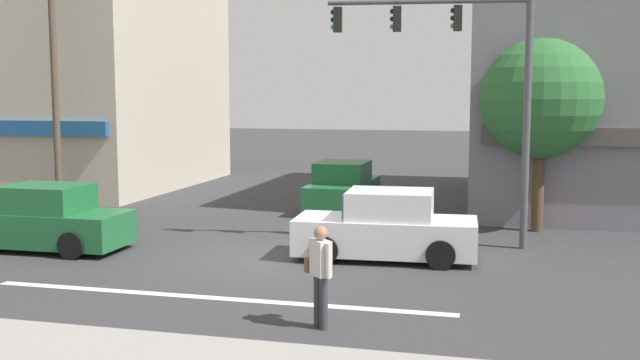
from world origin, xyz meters
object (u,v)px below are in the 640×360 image
traffic_light_mast (472,71)px  sedan_crossing_rightbound (386,228)px  sedan_approaching_near (44,220)px  pedestrian_foreground_with_bag (320,270)px  utility_pole_near_left (54,71)px  street_tree (541,99)px  sedan_crossing_center (343,188)px

traffic_light_mast → sedan_crossing_rightbound: 4.38m
sedan_crossing_rightbound → sedan_approaching_near: size_ratio=1.02×
traffic_light_mast → pedestrian_foreground_with_bag: traffic_light_mast is taller
utility_pole_near_left → sedan_approaching_near: bearing=-59.6°
street_tree → pedestrian_foreground_with_bag: bearing=-110.7°
traffic_light_mast → sedan_crossing_center: size_ratio=1.51×
utility_pole_near_left → sedan_crossing_rightbound: bearing=-21.7°
street_tree → sedan_crossing_rightbound: (-3.46, -4.46, -2.90)m
utility_pole_near_left → sedan_approaching_near: 7.47m
utility_pole_near_left → sedan_crossing_rightbound: size_ratio=2.06×
sedan_crossing_rightbound → pedestrian_foreground_with_bag: 5.28m
street_tree → sedan_crossing_rightbound: bearing=-127.8°
sedan_approaching_near → pedestrian_foreground_with_bag: pedestrian_foreground_with_bag is taller
utility_pole_near_left → street_tree: bearing=-0.4°
traffic_light_mast → utility_pole_near_left: bearing=168.1°
sedan_crossing_rightbound → sedan_approaching_near: 8.26m
utility_pole_near_left → sedan_approaching_near: utility_pole_near_left is taller
sedan_approaching_near → utility_pole_near_left: bearing=120.4°
street_tree → utility_pole_near_left: bearing=179.6°
sedan_crossing_center → traffic_light_mast: bearing=-49.5°
street_tree → sedan_crossing_center: 7.04m
sedan_crossing_center → pedestrian_foreground_with_bag: size_ratio=2.46×
pedestrian_foreground_with_bag → utility_pole_near_left: bearing=138.8°
utility_pole_near_left → sedan_crossing_center: 9.96m
sedan_crossing_rightbound → pedestrian_foreground_with_bag: size_ratio=2.51×
utility_pole_near_left → traffic_light_mast: utility_pole_near_left is taller
street_tree → pedestrian_foreground_with_bag: 10.73m
sedan_crossing_rightbound → sedan_approaching_near: same height
sedan_crossing_center → pedestrian_foreground_with_bag: 12.28m
sedan_crossing_rightbound → sedan_approaching_near: bearing=-173.1°
traffic_light_mast → sedan_approaching_near: traffic_light_mast is taller
traffic_light_mast → sedan_approaching_near: bearing=-164.3°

